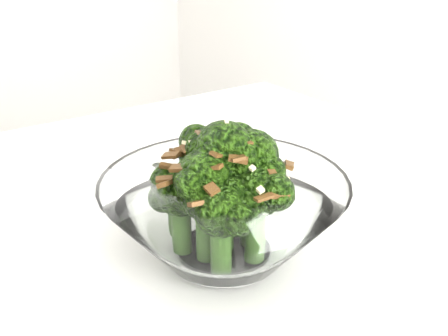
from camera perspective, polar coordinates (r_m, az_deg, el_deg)
The scene contains 1 object.
broccoli_dish at distance 0.43m, azimuth -0.11°, elevation -4.62°, with size 0.21×0.21×0.13m.
Camera 1 is at (0.06, -0.12, 1.01)m, focal length 40.00 mm.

